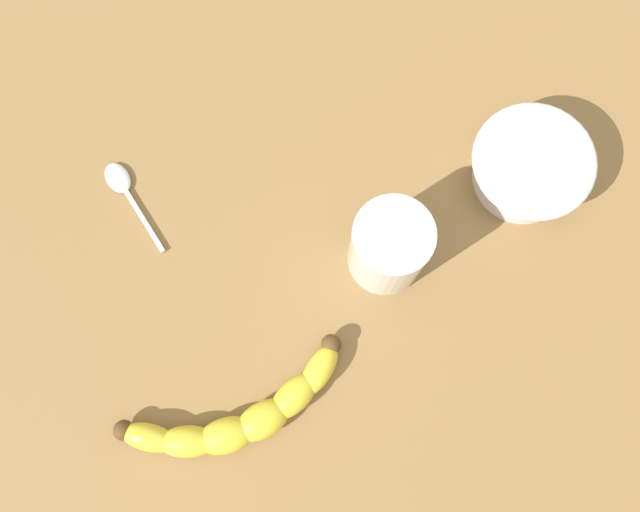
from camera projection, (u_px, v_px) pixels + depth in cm
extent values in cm
cube|color=olive|center=(386.00, 352.00, 68.18)|extent=(120.00, 120.00, 3.00)
ellipsoid|color=yellow|center=(149.00, 437.00, 63.23)|extent=(5.99, 4.89, 2.52)
ellipsoid|color=yellow|center=(188.00, 441.00, 63.15)|extent=(6.04, 4.29, 2.94)
ellipsoid|color=yellow|center=(226.00, 435.00, 63.27)|extent=(5.53, 3.47, 3.36)
ellipsoid|color=yellow|center=(263.00, 420.00, 63.59)|extent=(6.07, 4.49, 3.36)
ellipsoid|color=yellow|center=(294.00, 396.00, 64.08)|extent=(6.20, 5.11, 2.94)
ellipsoid|color=yellow|center=(318.00, 366.00, 64.72)|extent=(5.76, 5.50, 2.52)
sphere|color=#513819|center=(124.00, 431.00, 63.35)|extent=(1.96, 1.96, 1.96)
sphere|color=#513819|center=(331.00, 344.00, 65.19)|extent=(1.96, 1.96, 1.96)
cylinder|color=silver|center=(389.00, 247.00, 64.06)|extent=(7.50, 7.50, 9.75)
cylinder|color=beige|center=(389.00, 248.00, 64.38)|extent=(7.00, 7.00, 8.60)
cylinder|color=white|center=(528.00, 168.00, 68.12)|extent=(10.15, 10.15, 5.46)
torus|color=white|center=(535.00, 161.00, 66.04)|extent=(12.23, 12.23, 1.20)
ellipsoid|color=silver|center=(118.00, 178.00, 70.35)|extent=(3.31, 4.13, 0.80)
cube|color=silver|center=(142.00, 218.00, 69.37)|extent=(2.85, 8.30, 0.25)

